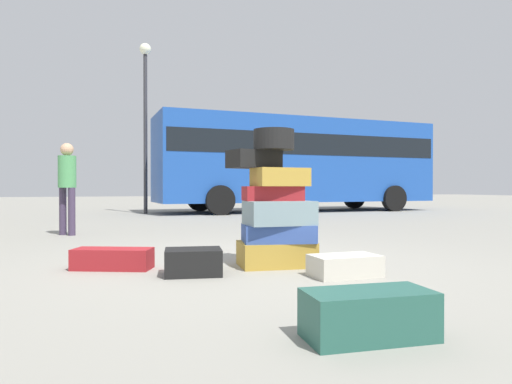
# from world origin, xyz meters

# --- Properties ---
(ground_plane) EXTENTS (80.00, 80.00, 0.00)m
(ground_plane) POSITION_xyz_m (0.00, 0.00, 0.00)
(ground_plane) COLOR gray
(suitcase_tower) EXTENTS (0.91, 0.69, 1.44)m
(suitcase_tower) POSITION_xyz_m (0.19, -0.20, 0.60)
(suitcase_tower) COLOR #B28C33
(suitcase_tower) RESTS_ON ground
(suitcase_black_white_trunk) EXTENTS (0.58, 0.47, 0.25)m
(suitcase_black_white_trunk) POSITION_xyz_m (-0.73, -0.41, 0.12)
(suitcase_black_white_trunk) COLOR black
(suitcase_black_white_trunk) RESTS_ON ground
(suitcase_cream_foreground_near) EXTENTS (0.63, 0.37, 0.20)m
(suitcase_cream_foreground_near) POSITION_xyz_m (0.59, -0.94, 0.10)
(suitcase_cream_foreground_near) COLOR beige
(suitcase_cream_foreground_near) RESTS_ON ground
(suitcase_maroon_upright_blue) EXTENTS (0.83, 0.58, 0.21)m
(suitcase_maroon_upright_blue) POSITION_xyz_m (-1.44, 0.16, 0.11)
(suitcase_maroon_upright_blue) COLOR maroon
(suitcase_maroon_upright_blue) RESTS_ON ground
(suitcase_teal_foreground_far) EXTENTS (0.73, 0.40, 0.26)m
(suitcase_teal_foreground_far) POSITION_xyz_m (-0.19, -2.52, 0.13)
(suitcase_teal_foreground_far) COLOR #26594C
(suitcase_teal_foreground_far) RESTS_ON ground
(person_bearded_onlooker) EXTENTS (0.30, 0.30, 1.60)m
(person_bearded_onlooker) POSITION_xyz_m (-2.08, 3.87, 0.96)
(person_bearded_onlooker) COLOR #3F334C
(person_bearded_onlooker) RESTS_ON ground
(parked_bus) EXTENTS (9.82, 2.96, 3.15)m
(parked_bus) POSITION_xyz_m (5.03, 9.94, 1.83)
(parked_bus) COLOR #1E4CA5
(parked_bus) RESTS_ON ground
(lamp_post) EXTENTS (0.36, 0.36, 5.40)m
(lamp_post) POSITION_xyz_m (-0.14, 10.15, 3.59)
(lamp_post) COLOR #333338
(lamp_post) RESTS_ON ground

